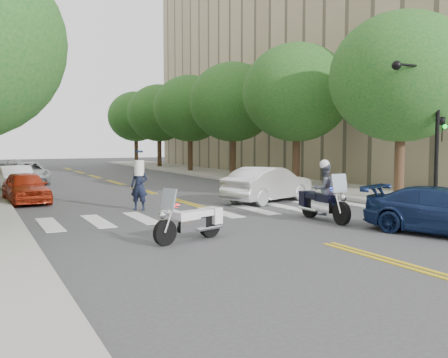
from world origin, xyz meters
TOP-DOWN VIEW (x-y plane):
  - ground at (0.00, 0.00)m, footprint 140.00×140.00m
  - sidewalk_right at (9.50, 22.00)m, footprint 5.00×60.00m
  - building_right at (26.00, 26.00)m, footprint 26.00×44.00m
  - tree_r_0 at (8.80, 6.00)m, footprint 6.40×6.40m
  - tree_r_1 at (8.80, 14.00)m, footprint 6.40×6.40m
  - tree_r_2 at (8.80, 22.00)m, footprint 6.40×6.40m
  - tree_r_3 at (8.80, 30.00)m, footprint 6.40×6.40m
  - tree_r_4 at (8.80, 38.00)m, footprint 6.40×6.40m
  - tree_r_5 at (8.80, 46.00)m, footprint 6.40×6.40m
  - traffic_signal_pole at (7.72, 3.50)m, footprint 2.82×0.42m
  - motorcycle_police at (2.29, 3.15)m, footprint 0.89×2.58m
  - motorcycle_parked at (-3.01, 2.05)m, footprint 2.25×1.05m
  - officer_standing at (-2.54, 8.50)m, footprint 0.83×0.78m
  - convertible at (3.43, 8.50)m, footprint 5.08×3.32m
  - sedan_blue at (3.84, -0.59)m, footprint 3.52×5.12m
  - parked_car_a at (-6.30, 13.00)m, footprint 1.95×4.21m
  - parked_car_b at (-6.30, 18.00)m, footprint 1.68×4.34m
  - parked_car_c at (-5.20, 23.50)m, footprint 2.34×5.01m
  - parked_car_d at (-6.30, 25.18)m, footprint 1.83×4.23m
  - parked_car_e at (-5.20, 34.00)m, footprint 1.87×3.98m

SIDE VIEW (x-z plane):
  - ground at x=0.00m, z-range 0.00..0.00m
  - sidewalk_right at x=9.50m, z-range 0.00..0.15m
  - motorcycle_parked at x=-3.01m, z-range -0.23..1.27m
  - parked_car_d at x=-6.30m, z-range 0.00..1.21m
  - parked_car_e at x=-5.20m, z-range 0.00..1.32m
  - sedan_blue at x=3.84m, z-range 0.00..1.38m
  - parked_car_c at x=-5.20m, z-range 0.00..1.39m
  - parked_car_a at x=-6.30m, z-range 0.00..1.40m
  - parked_car_b at x=-6.30m, z-range 0.00..1.41m
  - convertible at x=3.43m, z-range 0.00..1.58m
  - motorcycle_police at x=2.29m, z-range -0.12..1.98m
  - officer_standing at x=-2.54m, z-range 0.00..1.90m
  - traffic_signal_pole at x=7.72m, z-range 0.72..6.72m
  - tree_r_0 at x=8.80m, z-range 1.33..9.78m
  - tree_r_1 at x=8.80m, z-range 1.33..9.78m
  - tree_r_2 at x=8.80m, z-range 1.33..9.78m
  - tree_r_3 at x=8.80m, z-range 1.33..9.78m
  - tree_r_4 at x=8.80m, z-range 1.33..9.78m
  - tree_r_5 at x=8.80m, z-range 1.33..9.78m
  - building_right at x=26.00m, z-range 0.00..22.00m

